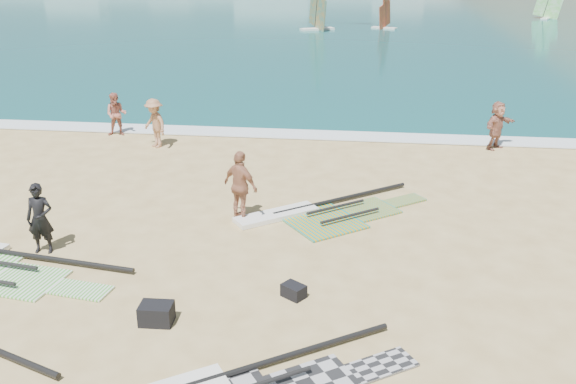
# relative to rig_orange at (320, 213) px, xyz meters

# --- Properties ---
(ground) EXTENTS (300.00, 300.00, 0.00)m
(ground) POSITION_rel_rig_orange_xyz_m (-2.11, -4.97, -0.05)
(ground) COLOR #D3BA7C
(ground) RESTS_ON ground
(surf_line) EXTENTS (300.00, 1.20, 0.04)m
(surf_line) POSITION_rel_rig_orange_xyz_m (-2.11, 7.33, -0.05)
(surf_line) COLOR white
(surf_line) RESTS_ON ground
(rig_orange) EXTENTS (5.12, 4.08, 0.20)m
(rig_orange) POSITION_rel_rig_orange_xyz_m (0.00, 0.00, 0.00)
(rig_orange) COLOR orange
(rig_orange) RESTS_ON ground
(gear_bag_near) EXTENTS (0.64, 0.47, 0.40)m
(gear_bag_near) POSITION_rel_rig_orange_xyz_m (-2.71, -5.51, 0.15)
(gear_bag_near) COLOR black
(gear_bag_near) RESTS_ON ground
(gear_bag_far) EXTENTS (0.57, 0.53, 0.28)m
(gear_bag_far) POSITION_rel_rig_orange_xyz_m (-0.23, -4.25, 0.09)
(gear_bag_far) COLOR black
(gear_bag_far) RESTS_ON ground
(person_wetsuit) EXTENTS (0.66, 0.47, 1.69)m
(person_wetsuit) POSITION_rel_rig_orange_xyz_m (-6.25, -2.92, 0.79)
(person_wetsuit) COLOR black
(person_wetsuit) RESTS_ON ground
(beachgoer_left) EXTENTS (0.86, 0.72, 1.60)m
(beachgoer_left) POSITION_rel_rig_orange_xyz_m (-8.03, 6.53, 0.75)
(beachgoer_left) COLOR #B56857
(beachgoer_left) RESTS_ON ground
(beachgoer_mid) EXTENTS (1.27, 1.20, 1.72)m
(beachgoer_mid) POSITION_rel_rig_orange_xyz_m (-6.17, 5.29, 0.81)
(beachgoer_mid) COLOR #A67352
(beachgoer_mid) RESTS_ON ground
(beachgoer_back) EXTENTS (1.16, 0.97, 1.86)m
(beachgoer_back) POSITION_rel_rig_orange_xyz_m (-2.01, -0.54, 0.88)
(beachgoer_back) COLOR #B07355
(beachgoer_back) RESTS_ON ground
(beachgoer_right) EXTENTS (1.42, 1.48, 1.68)m
(beachgoer_right) POSITION_rel_rig_orange_xyz_m (5.63, 6.53, 0.79)
(beachgoer_right) COLOR #AE705C
(beachgoer_right) RESTS_ON ground
(windsurfer_left) EXTENTS (2.78, 2.98, 4.99)m
(windsurfer_left) POSITION_rel_rig_orange_xyz_m (-2.95, 36.92, 1.36)
(windsurfer_left) COLOR white
(windsurfer_left) RESTS_ON ground
(windsurfer_centre) EXTENTS (2.12, 2.34, 3.75)m
(windsurfer_centre) POSITION_rel_rig_orange_xyz_m (2.40, 38.44, 1.09)
(windsurfer_centre) COLOR white
(windsurfer_centre) RESTS_ON ground
(windsurfer_right) EXTENTS (2.30, 2.12, 3.77)m
(windsurfer_right) POSITION_rel_rig_orange_xyz_m (17.29, 47.20, 1.10)
(windsurfer_right) COLOR white
(windsurfer_right) RESTS_ON ground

